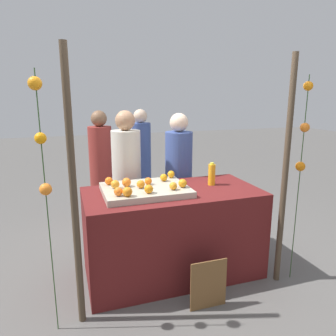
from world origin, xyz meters
name	(u,v)px	position (x,y,z in m)	size (l,w,h in m)	color
ground_plane	(172,271)	(0.00, 0.00, 0.00)	(24.00, 24.00, 0.00)	#565451
stall_counter	(173,232)	(0.00, 0.00, 0.45)	(1.75, 0.86, 0.89)	#5B1919
orange_tray	(145,190)	(-0.28, 0.02, 0.92)	(0.82, 0.62, 0.06)	#B2AD99
orange_0	(109,181)	(-0.60, 0.21, 0.99)	(0.08, 0.08, 0.08)	orange
orange_1	(148,181)	(-0.23, 0.09, 0.99)	(0.07, 0.07, 0.07)	orange
orange_2	(149,189)	(-0.30, -0.19, 0.99)	(0.08, 0.08, 0.08)	orange
orange_3	(127,182)	(-0.45, 0.09, 1.00)	(0.09, 0.09, 0.09)	orange
orange_4	(141,184)	(-0.33, -0.01, 0.99)	(0.08, 0.08, 0.08)	orange
orange_5	(173,186)	(-0.05, -0.15, 0.99)	(0.07, 0.07, 0.07)	orange
orange_6	(115,184)	(-0.56, 0.06, 0.99)	(0.08, 0.08, 0.08)	orange
orange_7	(164,178)	(-0.04, 0.17, 0.99)	(0.08, 0.08, 0.08)	orange
orange_8	(118,192)	(-0.57, -0.17, 0.99)	(0.08, 0.08, 0.08)	orange
orange_9	(183,183)	(0.06, -0.11, 0.99)	(0.08, 0.08, 0.08)	orange
orange_10	(127,192)	(-0.50, -0.22, 1.00)	(0.09, 0.09, 0.09)	orange
orange_11	(171,174)	(0.08, 0.27, 0.99)	(0.08, 0.08, 0.08)	orange
juice_bottle	(212,174)	(0.46, 0.07, 1.01)	(0.08, 0.08, 0.24)	#F6A41C
chalkboard_sign	(208,285)	(0.10, -0.64, 0.22)	(0.34, 0.03, 0.46)	brown
vendor_left	(127,187)	(-0.33, 0.67, 0.77)	(0.33, 0.33, 1.66)	beige
vendor_right	(178,185)	(0.29, 0.63, 0.75)	(0.32, 0.32, 1.62)	#384C8C
crowd_person_0	(102,172)	(-0.52, 1.58, 0.75)	(0.32, 0.32, 1.62)	maroon
crowd_person_1	(141,163)	(0.17, 2.06, 0.75)	(0.32, 0.32, 1.60)	#384C8C
canopy_post_left	(74,194)	(-0.95, -0.47, 1.10)	(0.06, 0.06, 2.19)	#473828
canopy_post_right	(285,175)	(0.95, -0.47, 1.10)	(0.06, 0.06, 2.19)	#473828
garland_strand_left	(41,139)	(-1.15, -0.51, 1.53)	(0.10, 0.10, 2.00)	#2D4C23
garland_strand_right	(304,133)	(1.11, -0.49, 1.48)	(0.09, 0.10, 2.00)	#2D4C23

